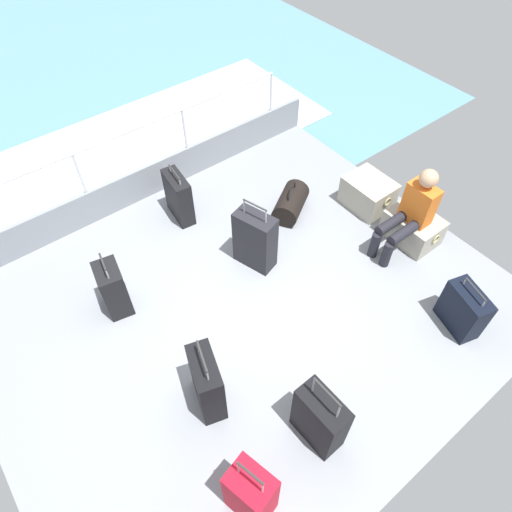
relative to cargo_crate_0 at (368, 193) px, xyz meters
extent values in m
cube|color=gray|center=(0.30, -2.14, -0.22)|extent=(4.40, 5.20, 0.06)
cube|color=gray|center=(-1.87, -2.14, 0.03)|extent=(0.06, 5.20, 0.45)
cylinder|color=silver|center=(-1.87, -2.83, 0.31)|extent=(0.04, 0.04, 1.00)
cylinder|color=silver|center=(-1.87, -1.45, 0.31)|extent=(0.04, 0.04, 1.00)
cylinder|color=silver|center=(-1.87, -0.06, 0.31)|extent=(0.04, 0.04, 1.00)
cylinder|color=silver|center=(-1.87, -2.14, 0.81)|extent=(0.04, 4.16, 0.04)
plane|color=#598C9E|center=(-6.90, -2.14, -0.54)|extent=(12.00, 12.00, 0.00)
cube|color=white|center=(-3.30, -2.14, -0.53)|extent=(2.40, 7.28, 0.01)
cube|color=#9E9989|center=(0.00, 0.00, 0.00)|extent=(0.57, 0.47, 0.38)
torus|color=tan|center=(-0.30, 0.00, 0.08)|extent=(0.02, 0.12, 0.12)
torus|color=tan|center=(0.30, 0.00, 0.08)|extent=(0.02, 0.12, 0.12)
cube|color=#9E9989|center=(0.72, -0.01, -0.02)|extent=(0.61, 0.45, 0.35)
torus|color=tan|center=(0.40, -0.01, 0.05)|extent=(0.02, 0.12, 0.12)
torus|color=tan|center=(1.03, -0.01, 0.05)|extent=(0.02, 0.12, 0.12)
cube|color=orange|center=(0.72, -0.06, 0.39)|extent=(0.34, 0.20, 0.48)
sphere|color=tan|center=(0.72, -0.06, 0.75)|extent=(0.20, 0.20, 0.20)
cylinder|color=black|center=(0.81, -0.36, 0.19)|extent=(0.12, 0.40, 0.12)
cylinder|color=black|center=(0.81, -0.56, -0.02)|extent=(0.11, 0.11, 0.35)
cylinder|color=black|center=(0.63, -0.36, 0.19)|extent=(0.12, 0.40, 0.12)
cylinder|color=black|center=(0.63, -0.56, -0.02)|extent=(0.11, 0.11, 0.35)
cube|color=black|center=(-1.28, -1.96, 0.11)|extent=(0.48, 0.24, 0.61)
cylinder|color=#A5A8AD|center=(-1.42, -1.94, 0.46)|extent=(0.02, 0.02, 0.08)
cylinder|color=#A5A8AD|center=(-1.14, -1.98, 0.46)|extent=(0.02, 0.02, 0.08)
cylinder|color=#2D2D2D|center=(-1.28, -1.96, 0.50)|extent=(0.30, 0.06, 0.02)
cube|color=silver|center=(-1.27, -1.86, 0.30)|extent=(0.05, 0.01, 0.08)
cube|color=#B70C1E|center=(1.84, -3.26, 0.16)|extent=(0.39, 0.33, 0.70)
cylinder|color=#A5A8AD|center=(1.74, -3.28, 0.60)|extent=(0.02, 0.02, 0.20)
cylinder|color=#A5A8AD|center=(1.93, -3.23, 0.60)|extent=(0.02, 0.02, 0.20)
cylinder|color=#2D2D2D|center=(1.84, -3.26, 0.70)|extent=(0.22, 0.07, 0.02)
cube|color=silver|center=(1.80, -3.13, 0.22)|extent=(0.05, 0.02, 0.08)
cube|color=black|center=(0.91, -3.03, 0.15)|extent=(0.49, 0.33, 0.69)
cylinder|color=#A5A8AD|center=(0.78, -2.99, 0.57)|extent=(0.02, 0.02, 0.14)
cylinder|color=#A5A8AD|center=(1.04, -3.07, 0.57)|extent=(0.02, 0.02, 0.14)
cylinder|color=#2D2D2D|center=(0.91, -3.03, 0.64)|extent=(0.28, 0.11, 0.02)
cube|color=white|center=(0.95, -2.92, 0.32)|extent=(0.05, 0.02, 0.08)
cube|color=black|center=(-0.53, -3.20, 0.11)|extent=(0.38, 0.30, 0.61)
cylinder|color=#A5A8AD|center=(-0.63, -3.18, 0.48)|extent=(0.02, 0.02, 0.13)
cylinder|color=#A5A8AD|center=(-0.42, -3.22, 0.48)|extent=(0.02, 0.02, 0.13)
cylinder|color=#2D2D2D|center=(-0.53, -3.20, 0.55)|extent=(0.23, 0.06, 0.02)
cube|color=silver|center=(-0.50, -3.08, 0.15)|extent=(0.05, 0.02, 0.08)
cube|color=black|center=(1.73, -2.47, 0.13)|extent=(0.45, 0.24, 0.65)
cylinder|color=#A5A8AD|center=(1.60, -2.47, 0.56)|extent=(0.02, 0.02, 0.21)
cylinder|color=#A5A8AD|center=(1.87, -2.46, 0.56)|extent=(0.02, 0.02, 0.21)
cylinder|color=#2D2D2D|center=(1.73, -2.47, 0.66)|extent=(0.29, 0.03, 0.02)
cube|color=silver|center=(1.73, -2.35, 0.32)|extent=(0.05, 0.01, 0.08)
cube|color=black|center=(-0.13, -1.69, 0.17)|extent=(0.50, 0.35, 0.72)
cylinder|color=#A5A8AD|center=(-0.26, -1.73, 0.61)|extent=(0.02, 0.02, 0.17)
cylinder|color=#A5A8AD|center=(0.00, -1.65, 0.61)|extent=(0.02, 0.02, 0.17)
cylinder|color=#2D2D2D|center=(-0.13, -1.69, 0.69)|extent=(0.28, 0.10, 0.02)
cube|color=green|center=(-0.17, -1.57, 0.39)|extent=(0.05, 0.02, 0.08)
cube|color=black|center=(1.80, -0.58, 0.07)|extent=(0.50, 0.35, 0.52)
cylinder|color=#A5A8AD|center=(1.67, -0.54, 0.37)|extent=(0.02, 0.02, 0.08)
cylinder|color=#A5A8AD|center=(1.93, -0.62, 0.37)|extent=(0.02, 0.02, 0.08)
cylinder|color=#2D2D2D|center=(1.80, -0.58, 0.41)|extent=(0.29, 0.10, 0.02)
cube|color=green|center=(1.83, -0.46, 0.13)|extent=(0.05, 0.02, 0.08)
cylinder|color=black|center=(-0.49, -0.85, -0.03)|extent=(0.56, 0.63, 0.32)
torus|color=black|center=(-0.49, -0.85, 0.13)|extent=(0.15, 0.24, 0.27)
camera|label=1|loc=(2.51, -3.74, 3.89)|focal=32.26mm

